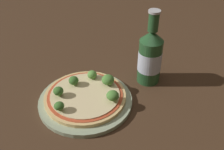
# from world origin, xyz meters

# --- Properties ---
(ground_plane) EXTENTS (3.00, 3.00, 0.00)m
(ground_plane) POSITION_xyz_m (0.00, 0.00, 0.00)
(ground_plane) COLOR #3D2819
(plate) EXTENTS (0.26, 0.26, 0.01)m
(plate) POSITION_xyz_m (0.02, -0.01, 0.01)
(plate) COLOR #93A384
(plate) RESTS_ON ground_plane
(pizza) EXTENTS (0.22, 0.22, 0.01)m
(pizza) POSITION_xyz_m (0.02, 0.00, 0.02)
(pizza) COLOR tan
(pizza) RESTS_ON plate
(broccoli_floret_0) EXTENTS (0.03, 0.03, 0.02)m
(broccoli_floret_0) POSITION_xyz_m (0.02, 0.07, 0.04)
(broccoli_floret_0) COLOR #7A9E5B
(broccoli_floret_0) RESTS_ON pizza
(broccoli_floret_1) EXTENTS (0.03, 0.03, 0.03)m
(broccoli_floret_1) POSITION_xyz_m (-0.02, 0.04, 0.04)
(broccoli_floret_1) COLOR #7A9E5B
(broccoli_floret_1) RESTS_ON pizza
(broccoli_floret_2) EXTENTS (0.03, 0.03, 0.03)m
(broccoli_floret_2) POSITION_xyz_m (-0.05, -0.02, 0.04)
(broccoli_floret_2) COLOR #7A9E5B
(broccoli_floret_2) RESTS_ON pizza
(broccoli_floret_3) EXTENTS (0.04, 0.04, 0.03)m
(broccoli_floret_3) POSITION_xyz_m (0.07, 0.05, 0.04)
(broccoli_floret_3) COLOR #7A9E5B
(broccoli_floret_3) RESTS_ON pizza
(broccoli_floret_4) EXTENTS (0.03, 0.03, 0.03)m
(broccoli_floret_4) POSITION_xyz_m (-0.03, -0.07, 0.04)
(broccoli_floret_4) COLOR #7A9E5B
(broccoli_floret_4) RESTS_ON pizza
(broccoli_floret_5) EXTENTS (0.03, 0.03, 0.03)m
(broccoli_floret_5) POSITION_xyz_m (0.09, -0.02, 0.04)
(broccoli_floret_5) COLOR #7A9E5B
(broccoli_floret_5) RESTS_ON pizza
(beer_bottle) EXTENTS (0.07, 0.07, 0.22)m
(beer_bottle) POSITION_xyz_m (0.18, 0.12, 0.08)
(beer_bottle) COLOR #234C28
(beer_bottle) RESTS_ON ground_plane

